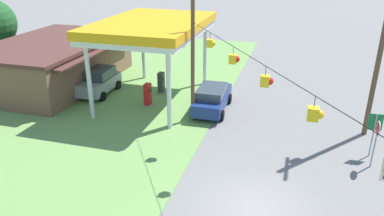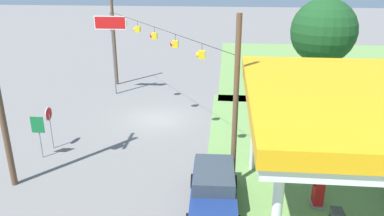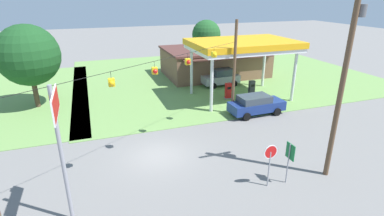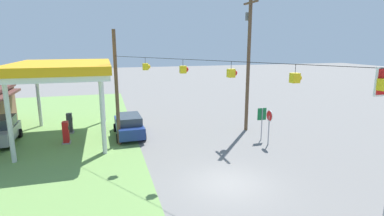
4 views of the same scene
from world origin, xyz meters
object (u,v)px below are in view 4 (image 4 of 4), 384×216
gas_station_canopy (63,70)px  fuel_pump_near (66,133)px  car_at_pumps_front (129,125)px  car_at_pumps_rear (0,131)px  utility_pole_main (248,56)px  stop_sign_roadside (269,120)px  fuel_pump_far (70,124)px  route_sign (262,117)px

gas_station_canopy → fuel_pump_near: bearing=-179.9°
car_at_pumps_front → car_at_pumps_rear: size_ratio=1.15×
gas_station_canopy → utility_pole_main: 14.06m
stop_sign_roadside → utility_pole_main: bearing=177.6°
fuel_pump_far → stop_sign_roadside: 15.43m
car_at_pumps_front → utility_pole_main: 10.82m
gas_station_canopy → fuel_pump_far: 4.60m
fuel_pump_near → route_sign: (-3.09, -13.84, 0.94)m
car_at_pumps_front → stop_sign_roadside: bearing=-118.7°
fuel_pump_far → car_at_pumps_front: bearing=-115.8°
car_at_pumps_front → utility_pole_main: bearing=-97.0°
fuel_pump_near → car_at_pumps_rear: bearing=74.2°
fuel_pump_near → route_sign: bearing=-102.6°
gas_station_canopy → car_at_pumps_rear: bearing=90.8°
fuel_pump_near → car_at_pumps_rear: 4.64m
fuel_pump_far → route_sign: size_ratio=0.67×
car_at_pumps_rear → utility_pole_main: bearing=82.8°
fuel_pump_far → utility_pole_main: 15.20m
gas_station_canopy → car_at_pumps_rear: (-0.06, 4.46, -4.21)m
car_at_pumps_front → utility_pole_main: (-0.87, -9.47, 5.16)m
fuel_pump_near → route_sign: route_sign is taller
car_at_pumps_front → stop_sign_roadside: (-4.74, -9.31, 0.91)m
fuel_pump_near → fuel_pump_far: (2.64, 0.00, 0.00)m
car_at_pumps_front → gas_station_canopy: bearing=77.7°
car_at_pumps_rear → gas_station_canopy: bearing=88.7°
gas_station_canopy → route_sign: size_ratio=4.12×
fuel_pump_near → utility_pole_main: 14.90m
fuel_pump_far → car_at_pumps_rear: (-1.38, 4.46, 0.20)m
fuel_pump_near → fuel_pump_far: same height
stop_sign_roadside → utility_pole_main: 5.75m
car_at_pumps_rear → stop_sign_roadside: size_ratio=1.70×
fuel_pump_near → utility_pole_main: size_ratio=0.15×
stop_sign_roadside → fuel_pump_far: bearing=-116.6°
fuel_pump_near → car_at_pumps_rear: car_at_pumps_rear is taller
gas_station_canopy → fuel_pump_near: gas_station_canopy is taller
gas_station_canopy → route_sign: 14.94m
gas_station_canopy → utility_pole_main: size_ratio=0.91×
route_sign → utility_pole_main: (2.70, -0.08, 4.35)m
route_sign → fuel_pump_near: bearing=77.4°
fuel_pump_near → utility_pole_main: bearing=-91.6°
fuel_pump_near → utility_pole_main: utility_pole_main is taller
car_at_pumps_front → route_sign: 10.08m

